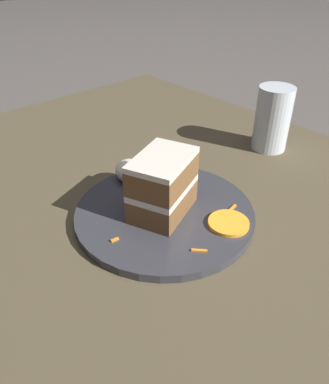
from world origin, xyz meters
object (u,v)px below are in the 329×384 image
at_px(cake_slice, 163,185).
at_px(drinking_glass, 272,123).
at_px(plate, 165,213).
at_px(cream_dollop, 128,172).
at_px(orange_garnish, 229,223).

height_order(cake_slice, drinking_glass, drinking_glass).
relative_size(plate, cream_dollop, 5.18).
bearing_deg(orange_garnish, cake_slice, 28.21).
bearing_deg(orange_garnish, cream_dollop, 9.95).
relative_size(cake_slice, drinking_glass, 0.95).
bearing_deg(drinking_glass, orange_garnish, 113.13).
relative_size(cake_slice, orange_garnish, 2.03).
distance_m(cake_slice, drinking_glass, 0.34).
bearing_deg(plate, orange_garnish, -153.96).
relative_size(plate, cake_slice, 2.26).
xyz_separation_m(plate, drinking_glass, (0.03, -0.33, 0.05)).
distance_m(plate, orange_garnish, 0.11).
bearing_deg(cake_slice, drinking_glass, -106.50).
distance_m(cream_dollop, orange_garnish, 0.21).
relative_size(orange_garnish, drinking_glass, 0.47).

